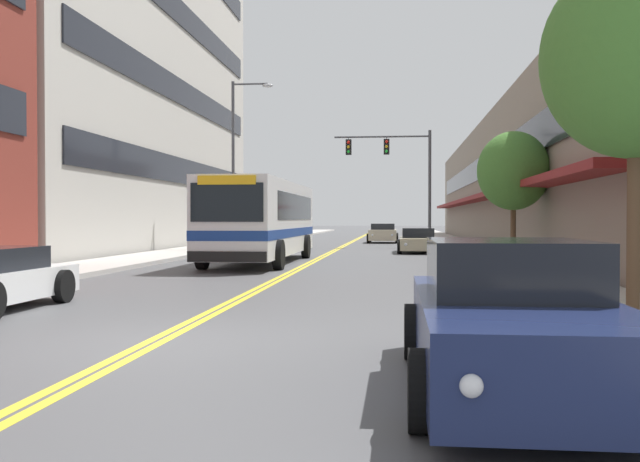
# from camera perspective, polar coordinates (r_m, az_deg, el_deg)

# --- Properties ---
(ground_plane) EXTENTS (240.00, 240.00, 0.00)m
(ground_plane) POSITION_cam_1_polar(r_m,az_deg,el_deg) (46.64, 2.15, -1.08)
(ground_plane) COLOR #4C4C4F
(sidewalk_left) EXTENTS (2.85, 106.00, 0.15)m
(sidewalk_left) POSITION_cam_1_polar(r_m,az_deg,el_deg) (47.63, -6.19, -0.95)
(sidewalk_left) COLOR #B2ADA5
(sidewalk_left) RESTS_ON ground_plane
(sidewalk_right) EXTENTS (2.85, 106.00, 0.15)m
(sidewalk_right) POSITION_cam_1_polar(r_m,az_deg,el_deg) (46.66, 10.66, -1.00)
(sidewalk_right) COLOR #B2ADA5
(sidewalk_right) RESTS_ON ground_plane
(centre_line) EXTENTS (0.34, 106.00, 0.01)m
(centre_line) POSITION_cam_1_polar(r_m,az_deg,el_deg) (46.64, 2.15, -1.08)
(centre_line) COLOR yellow
(centre_line) RESTS_ON ground_plane
(office_tower_left) EXTENTS (12.08, 31.28, 25.99)m
(office_tower_left) POSITION_cam_1_polar(r_m,az_deg,el_deg) (44.10, -18.69, 15.80)
(office_tower_left) COLOR #BCB7AD
(office_tower_left) RESTS_ON ground_plane
(storefront_row_right) EXTENTS (9.10, 68.00, 7.92)m
(storefront_row_right) POSITION_cam_1_polar(r_m,az_deg,el_deg) (47.46, 17.51, 3.69)
(storefront_row_right) COLOR gray
(storefront_row_right) RESTS_ON ground_plane
(city_bus) EXTENTS (2.88, 11.51, 3.06)m
(city_bus) POSITION_cam_1_polar(r_m,az_deg,el_deg) (27.60, -4.60, 1.08)
(city_bus) COLOR silver
(city_bus) RESTS_ON ground_plane
(car_slate_blue_parked_left_mid) EXTENTS (1.97, 4.53, 1.34)m
(car_slate_blue_parked_left_mid) POSITION_cam_1_polar(r_m,az_deg,el_deg) (42.02, -4.22, -0.47)
(car_slate_blue_parked_left_mid) COLOR #475675
(car_slate_blue_parked_left_mid) RESTS_ON ground_plane
(car_navy_parked_right_foreground) EXTENTS (2.05, 4.91, 1.48)m
(car_navy_parked_right_foreground) POSITION_cam_1_polar(r_m,az_deg,el_deg) (7.33, 14.98, -6.97)
(car_navy_parked_right_foreground) COLOR #19234C
(car_navy_parked_right_foreground) RESTS_ON ground_plane
(car_beige_parked_right_mid) EXTENTS (2.06, 4.53, 1.22)m
(car_beige_parked_right_mid) POSITION_cam_1_polar(r_m,az_deg,el_deg) (35.78, 7.84, -0.81)
(car_beige_parked_right_mid) COLOR #BCAD89
(car_beige_parked_right_mid) RESTS_ON ground_plane
(car_champagne_moving_lead) EXTENTS (2.15, 4.25, 1.34)m
(car_champagne_moving_lead) POSITION_cam_1_polar(r_m,az_deg,el_deg) (50.12, 5.05, -0.21)
(car_champagne_moving_lead) COLOR beige
(car_champagne_moving_lead) RESTS_ON ground_plane
(traffic_signal_mast) EXTENTS (5.75, 0.38, 6.92)m
(traffic_signal_mast) POSITION_cam_1_polar(r_m,az_deg,el_deg) (42.69, 6.25, 5.31)
(traffic_signal_mast) COLOR #47474C
(traffic_signal_mast) RESTS_ON ground_plane
(street_lamp_left_far) EXTENTS (2.21, 0.28, 8.89)m
(street_lamp_left_far) POSITION_cam_1_polar(r_m,az_deg,el_deg) (37.87, -6.57, 6.32)
(street_lamp_left_far) COLOR #47474C
(street_lamp_left_far) RESTS_ON ground_plane
(street_tree_right_near) EXTENTS (3.14, 3.14, 6.01)m
(street_tree_right_near) POSITION_cam_1_polar(r_m,az_deg,el_deg) (13.52, 23.88, 12.58)
(street_tree_right_near) COLOR brown
(street_tree_right_near) RESTS_ON sidewalk_right
(street_tree_right_mid) EXTENTS (2.58, 2.58, 4.69)m
(street_tree_right_mid) POSITION_cam_1_polar(r_m,az_deg,el_deg) (26.65, 15.21, 4.66)
(street_tree_right_mid) COLOR brown
(street_tree_right_mid) RESTS_ON sidewalk_right
(fire_hydrant) EXTENTS (0.29, 0.21, 0.84)m
(fire_hydrant) POSITION_cam_1_polar(r_m,az_deg,el_deg) (22.97, 12.82, -1.82)
(fire_hydrant) COLOR #B7B7BC
(fire_hydrant) RESTS_ON sidewalk_right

